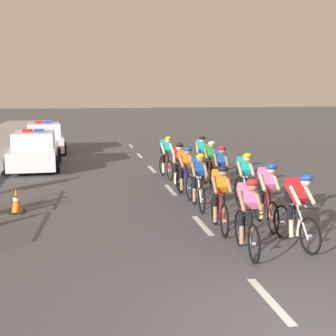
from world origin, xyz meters
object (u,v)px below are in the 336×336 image
at_px(cyclist_seventh, 185,171).
at_px(cyclist_tenth, 209,163).
at_px(cyclist_fifth, 198,180).
at_px(cyclist_twelfth, 201,156).
at_px(cyclist_fourth, 266,194).
at_px(police_car_nearest, 35,151).
at_px(cyclist_eleventh, 166,156).
at_px(police_car_second, 44,139).
at_px(cyclist_third, 220,197).
at_px(cyclist_ninth, 179,165).
at_px(cyclist_eighth, 220,169).
at_px(traffic_cone_near, 16,201).
at_px(cyclist_second, 297,208).
at_px(cyclist_sixth, 244,179).
at_px(cyclist_lead, 247,214).

distance_m(cyclist_seventh, cyclist_tenth, 1.73).
relative_size(cyclist_fifth, cyclist_twelfth, 1.00).
xyz_separation_m(cyclist_fourth, police_car_nearest, (-6.01, 9.61, -0.11)).
xyz_separation_m(cyclist_eleventh, police_car_nearest, (-4.85, 3.18, -0.11)).
bearing_deg(cyclist_fourth, police_car_second, 112.30).
bearing_deg(police_car_second, cyclist_third, -71.63).
relative_size(cyclist_ninth, cyclist_eleventh, 1.00).
xyz_separation_m(cyclist_twelfth, police_car_second, (-6.11, 8.28, -0.11)).
distance_m(cyclist_fifth, cyclist_eighth, 1.78).
height_order(cyclist_fourth, cyclist_tenth, same).
xyz_separation_m(cyclist_third, cyclist_eighth, (1.04, 3.45, 0.00)).
height_order(cyclist_fourth, cyclist_eighth, same).
distance_m(cyclist_fourth, cyclist_ninth, 4.49).
xyz_separation_m(cyclist_fourth, traffic_cone_near, (-5.80, 2.37, -0.48)).
height_order(cyclist_second, cyclist_sixth, same).
distance_m(cyclist_sixth, cyclist_seventh, 2.03).
bearing_deg(cyclist_seventh, cyclist_lead, -88.79).
bearing_deg(cyclist_seventh, cyclist_second, -75.44).
xyz_separation_m(cyclist_second, cyclist_tenth, (-0.12, 6.09, 0.00)).
bearing_deg(traffic_cone_near, cyclist_tenth, 22.23).
height_order(police_car_second, traffic_cone_near, police_car_second).
height_order(cyclist_fourth, police_car_second, police_car_second).
xyz_separation_m(cyclist_eighth, cyclist_twelfth, (0.19, 2.98, 0.00)).
distance_m(cyclist_eleventh, traffic_cone_near, 6.19).
height_order(cyclist_fifth, cyclist_seventh, same).
bearing_deg(cyclist_fourth, cyclist_twelfth, 89.05).
xyz_separation_m(cyclist_tenth, cyclist_twelfth, (0.14, 1.65, 0.00)).
height_order(cyclist_ninth, cyclist_eleventh, same).
distance_m(cyclist_lead, cyclist_second, 1.16).
bearing_deg(police_car_nearest, cyclist_ninth, -47.24).
bearing_deg(cyclist_tenth, cyclist_twelfth, 85.13).
xyz_separation_m(cyclist_third, cyclist_sixth, (1.22, 1.86, 0.00)).
xyz_separation_m(cyclist_seventh, cyclist_eleventh, (-0.01, 3.04, 0.00)).
xyz_separation_m(cyclist_twelfth, police_car_nearest, (-6.11, 3.24, -0.11)).
bearing_deg(cyclist_lead, police_car_nearest, 113.89).
distance_m(cyclist_ninth, police_car_nearest, 7.17).
bearing_deg(cyclist_fifth, cyclist_lead, -88.83).
distance_m(cyclist_fifth, police_car_nearest, 9.10).
relative_size(cyclist_fourth, police_car_second, 0.38).
distance_m(cyclist_lead, cyclist_seventh, 5.00).
relative_size(cyclist_seventh, cyclist_tenth, 1.00).
xyz_separation_m(cyclist_tenth, police_car_nearest, (-5.97, 4.89, -0.11)).
relative_size(police_car_nearest, traffic_cone_near, 6.93).
height_order(cyclist_lead, cyclist_sixth, same).
xyz_separation_m(cyclist_sixth, cyclist_ninth, (-1.24, 2.55, 0.00)).
height_order(cyclist_eighth, traffic_cone_near, cyclist_eighth).
relative_size(cyclist_tenth, police_car_nearest, 0.39).
bearing_deg(cyclist_sixth, cyclist_seventh, 127.89).
height_order(cyclist_second, cyclist_third, same).
xyz_separation_m(cyclist_fourth, cyclist_eleventh, (-1.16, 6.43, 0.00)).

